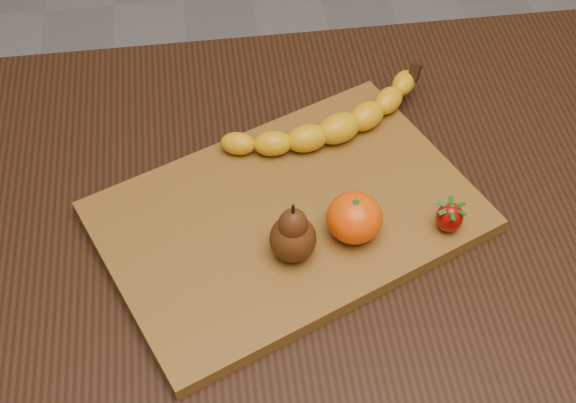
{
  "coord_description": "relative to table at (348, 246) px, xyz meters",
  "views": [
    {
      "loc": [
        -0.17,
        -0.65,
        1.54
      ],
      "look_at": [
        -0.09,
        -0.02,
        0.8
      ],
      "focal_mm": 50.0,
      "sensor_mm": 36.0,
      "label": 1
    }
  ],
  "objects": [
    {
      "name": "banana",
      "position": [
        -0.0,
        0.09,
        0.14
      ],
      "size": [
        0.26,
        0.15,
        0.04
      ],
      "primitive_type": null,
      "rotation": [
        0.0,
        0.0,
        0.35
      ],
      "color": "#D19909",
      "rests_on": "cutting_board"
    },
    {
      "name": "table",
      "position": [
        0.0,
        0.0,
        0.0
      ],
      "size": [
        1.0,
        0.7,
        0.76
      ],
      "color": "black",
      "rests_on": "ground"
    },
    {
      "name": "pear",
      "position": [
        -0.09,
        -0.09,
        0.16
      ],
      "size": [
        0.07,
        0.07,
        0.09
      ],
      "primitive_type": null,
      "rotation": [
        0.0,
        0.0,
        -0.2
      ],
      "color": "#421F0A",
      "rests_on": "cutting_board"
    },
    {
      "name": "mandarin",
      "position": [
        -0.01,
        -0.07,
        0.15
      ],
      "size": [
        0.08,
        0.08,
        0.06
      ],
      "primitive_type": "ellipsoid",
      "rotation": [
        0.0,
        0.0,
        0.12
      ],
      "color": "#DB4202",
      "rests_on": "cutting_board"
    },
    {
      "name": "strawberry",
      "position": [
        0.1,
        -0.07,
        0.14
      ],
      "size": [
        0.04,
        0.04,
        0.04
      ],
      "primitive_type": null,
      "rotation": [
        0.0,
        0.0,
        0.33
      ],
      "color": "#870803",
      "rests_on": "cutting_board"
    },
    {
      "name": "cutting_board",
      "position": [
        -0.09,
        -0.02,
        0.11
      ],
      "size": [
        0.53,
        0.45,
        0.02
      ],
      "primitive_type": "cube",
      "rotation": [
        0.0,
        0.0,
        0.4
      ],
      "color": "brown",
      "rests_on": "table"
    }
  ]
}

